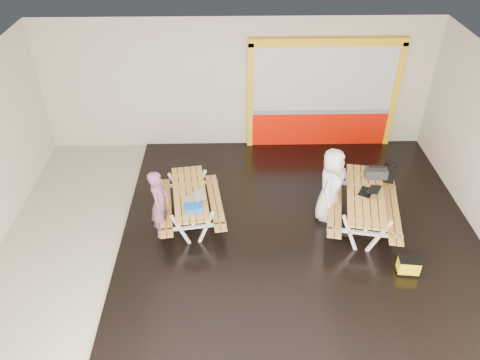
{
  "coord_description": "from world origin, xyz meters",
  "views": [
    {
      "loc": [
        -0.17,
        -7.12,
        6.76
      ],
      "look_at": [
        0.0,
        0.9,
        1.0
      ],
      "focal_mm": 35.04,
      "sensor_mm": 36.0,
      "label": 1
    }
  ],
  "objects_px": {
    "laptop_left": "(195,199)",
    "blue_pouch": "(193,207)",
    "backpack": "(389,172)",
    "dark_case": "(342,229)",
    "picnic_table_right": "(364,202)",
    "laptop_right": "(369,191)",
    "person_right": "(331,185)",
    "toolbox": "(376,173)",
    "picnic_table_left": "(190,199)",
    "person_left": "(160,204)",
    "fluke_bag": "(409,266)"
  },
  "relations": [
    {
      "from": "laptop_left",
      "to": "blue_pouch",
      "type": "relative_size",
      "value": 1.33
    },
    {
      "from": "backpack",
      "to": "dark_case",
      "type": "distance_m",
      "value": 1.79
    },
    {
      "from": "picnic_table_right",
      "to": "laptop_right",
      "type": "xyz_separation_m",
      "value": [
        0.07,
        0.03,
        0.26
      ]
    },
    {
      "from": "blue_pouch",
      "to": "dark_case",
      "type": "bearing_deg",
      "value": 1.56
    },
    {
      "from": "person_right",
      "to": "toolbox",
      "type": "bearing_deg",
      "value": -46.02
    },
    {
      "from": "picnic_table_right",
      "to": "laptop_left",
      "type": "height_order",
      "value": "laptop_left"
    },
    {
      "from": "laptop_right",
      "to": "picnic_table_left",
      "type": "bearing_deg",
      "value": 176.86
    },
    {
      "from": "person_right",
      "to": "laptop_right",
      "type": "distance_m",
      "value": 0.79
    },
    {
      "from": "blue_pouch",
      "to": "toolbox",
      "type": "bearing_deg",
      "value": 13.51
    },
    {
      "from": "picnic_table_right",
      "to": "person_left",
      "type": "distance_m",
      "value": 4.26
    },
    {
      "from": "laptop_right",
      "to": "blue_pouch",
      "type": "distance_m",
      "value": 3.64
    },
    {
      "from": "toolbox",
      "to": "fluke_bag",
      "type": "distance_m",
      "value": 2.18
    },
    {
      "from": "picnic_table_left",
      "to": "person_right",
      "type": "bearing_deg",
      "value": 0.82
    },
    {
      "from": "person_left",
      "to": "laptop_left",
      "type": "height_order",
      "value": "person_left"
    },
    {
      "from": "picnic_table_right",
      "to": "dark_case",
      "type": "xyz_separation_m",
      "value": [
        -0.45,
        -0.25,
        -0.53
      ]
    },
    {
      "from": "person_left",
      "to": "toolbox",
      "type": "relative_size",
      "value": 3.15
    },
    {
      "from": "person_left",
      "to": "fluke_bag",
      "type": "relative_size",
      "value": 3.47
    },
    {
      "from": "blue_pouch",
      "to": "fluke_bag",
      "type": "height_order",
      "value": "blue_pouch"
    },
    {
      "from": "picnic_table_left",
      "to": "picnic_table_right",
      "type": "height_order",
      "value": "picnic_table_right"
    },
    {
      "from": "fluke_bag",
      "to": "person_left",
      "type": "bearing_deg",
      "value": 165.52
    },
    {
      "from": "person_right",
      "to": "dark_case",
      "type": "relative_size",
      "value": 4.41
    },
    {
      "from": "person_left",
      "to": "laptop_right",
      "type": "bearing_deg",
      "value": -80.46
    },
    {
      "from": "dark_case",
      "to": "backpack",
      "type": "bearing_deg",
      "value": 43.67
    },
    {
      "from": "laptop_right",
      "to": "backpack",
      "type": "xyz_separation_m",
      "value": [
        0.68,
        0.87,
        -0.13
      ]
    },
    {
      "from": "person_left",
      "to": "toolbox",
      "type": "distance_m",
      "value": 4.68
    },
    {
      "from": "picnic_table_left",
      "to": "dark_case",
      "type": "relative_size",
      "value": 5.48
    },
    {
      "from": "person_left",
      "to": "toolbox",
      "type": "height_order",
      "value": "person_left"
    },
    {
      "from": "person_right",
      "to": "dark_case",
      "type": "height_order",
      "value": "person_right"
    },
    {
      "from": "person_left",
      "to": "blue_pouch",
      "type": "distance_m",
      "value": 0.71
    },
    {
      "from": "toolbox",
      "to": "dark_case",
      "type": "relative_size",
      "value": 1.27
    },
    {
      "from": "toolbox",
      "to": "fluke_bag",
      "type": "height_order",
      "value": "toolbox"
    },
    {
      "from": "picnic_table_right",
      "to": "person_right",
      "type": "bearing_deg",
      "value": 157.99
    },
    {
      "from": "picnic_table_left",
      "to": "toolbox",
      "type": "xyz_separation_m",
      "value": [
        4.03,
        0.37,
        0.37
      ]
    },
    {
      "from": "picnic_table_left",
      "to": "backpack",
      "type": "height_order",
      "value": "backpack"
    },
    {
      "from": "blue_pouch",
      "to": "toolbox",
      "type": "height_order",
      "value": "toolbox"
    },
    {
      "from": "toolbox",
      "to": "person_left",
      "type": "bearing_deg",
      "value": -170.22
    },
    {
      "from": "person_left",
      "to": "dark_case",
      "type": "bearing_deg",
      "value": -84.26
    },
    {
      "from": "laptop_right",
      "to": "fluke_bag",
      "type": "bearing_deg",
      "value": -70.77
    },
    {
      "from": "laptop_right",
      "to": "fluke_bag",
      "type": "xyz_separation_m",
      "value": [
        0.51,
        -1.46,
        -0.69
      ]
    },
    {
      "from": "person_left",
      "to": "blue_pouch",
      "type": "xyz_separation_m",
      "value": [
        0.69,
        -0.15,
        0.01
      ]
    },
    {
      "from": "laptop_left",
      "to": "fluke_bag",
      "type": "xyz_separation_m",
      "value": [
        4.12,
        -1.37,
        -0.61
      ]
    },
    {
      "from": "picnic_table_left",
      "to": "person_left",
      "type": "bearing_deg",
      "value": -143.9
    },
    {
      "from": "person_right",
      "to": "laptop_right",
      "type": "height_order",
      "value": "person_right"
    },
    {
      "from": "picnic_table_right",
      "to": "laptop_left",
      "type": "relative_size",
      "value": 5.27
    },
    {
      "from": "picnic_table_left",
      "to": "fluke_bag",
      "type": "distance_m",
      "value": 4.58
    },
    {
      "from": "picnic_table_left",
      "to": "laptop_right",
      "type": "xyz_separation_m",
      "value": [
        3.74,
        -0.2,
        0.31
      ]
    },
    {
      "from": "picnic_table_right",
      "to": "dark_case",
      "type": "height_order",
      "value": "picnic_table_right"
    },
    {
      "from": "picnic_table_left",
      "to": "person_left",
      "type": "height_order",
      "value": "person_left"
    },
    {
      "from": "picnic_table_left",
      "to": "backpack",
      "type": "bearing_deg",
      "value": 8.55
    },
    {
      "from": "backpack",
      "to": "toolbox",
      "type": "bearing_deg",
      "value": -143.5
    }
  ]
}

